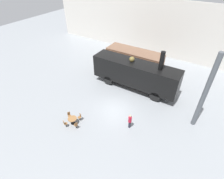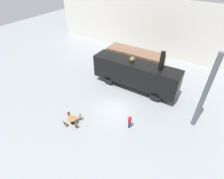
% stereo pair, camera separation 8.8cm
% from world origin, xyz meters
% --- Properties ---
extents(ground_plane, '(80.00, 80.00, 0.00)m').
position_xyz_m(ground_plane, '(0.00, 0.00, 0.00)').
color(ground_plane, gray).
extents(backdrop_wall, '(44.00, 0.15, 9.00)m').
position_xyz_m(backdrop_wall, '(0.00, 15.78, 4.50)').
color(backdrop_wall, silver).
rests_on(backdrop_wall, ground_plane).
extents(passenger_coach_wooden, '(8.28, 2.89, 3.17)m').
position_xyz_m(passenger_coach_wooden, '(-2.05, 8.71, 1.87)').
color(passenger_coach_wooden, brown).
rests_on(passenger_coach_wooden, ground_plane).
extents(steam_locomotive, '(10.94, 2.48, 5.86)m').
position_xyz_m(steam_locomotive, '(0.03, 4.66, 2.27)').
color(steam_locomotive, black).
rests_on(steam_locomotive, ground_plane).
extents(cafe_table_near, '(0.92, 0.92, 0.70)m').
position_xyz_m(cafe_table_near, '(-2.59, -4.27, 0.57)').
color(cafe_table_near, black).
rests_on(cafe_table_near, ground_plane).
extents(cafe_chair_0, '(0.40, 0.38, 0.87)m').
position_xyz_m(cafe_chair_0, '(-1.84, -4.61, 0.51)').
color(cafe_chair_0, black).
rests_on(cafe_chair_0, ground_plane).
extents(cafe_chair_1, '(0.38, 0.40, 0.87)m').
position_xyz_m(cafe_chair_1, '(-2.26, -3.51, 0.51)').
color(cafe_chair_1, black).
rests_on(cafe_chair_1, ground_plane).
extents(cafe_chair_2, '(0.40, 0.38, 0.87)m').
position_xyz_m(cafe_chair_2, '(-3.35, -3.93, 0.51)').
color(cafe_chair_2, black).
rests_on(cafe_chair_2, ground_plane).
extents(cafe_chair_3, '(0.38, 0.40, 0.87)m').
position_xyz_m(cafe_chair_3, '(-2.93, -5.03, 0.51)').
color(cafe_chair_3, black).
rests_on(cafe_chair_3, ground_plane).
extents(visitor_person, '(0.34, 0.34, 1.70)m').
position_xyz_m(visitor_person, '(2.61, -1.66, 0.92)').
color(visitor_person, '#262633').
rests_on(visitor_person, ground_plane).
extents(support_pillar, '(0.44, 0.44, 8.00)m').
position_xyz_m(support_pillar, '(8.00, 2.22, 4.00)').
color(support_pillar, '#4C5156').
rests_on(support_pillar, ground_plane).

